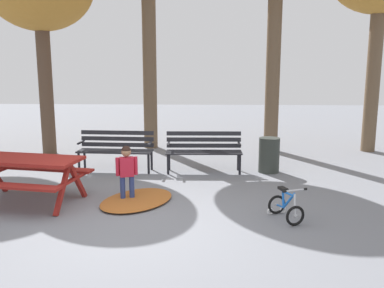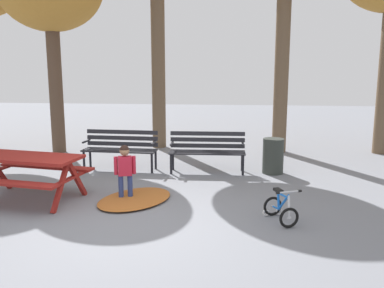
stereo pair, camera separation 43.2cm
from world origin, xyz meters
name	(u,v)px [view 2 (the right image)]	position (x,y,z in m)	size (l,w,h in m)	color
ground	(125,224)	(0.00, 0.00, 0.00)	(36.00, 36.00, 0.00)	slate
picnic_table	(27,166)	(-1.91, 0.95, 0.59)	(2.00, 1.63, 0.79)	maroon
park_bench_far_left	(121,146)	(-0.90, 3.19, 0.51)	(1.62, 0.53, 0.85)	#232328
park_bench_left	(207,148)	(0.99, 3.16, 0.51)	(1.61, 0.50, 0.85)	#232328
child_standing	(125,169)	(-0.26, 1.08, 0.55)	(0.35, 0.22, 0.96)	navy
kids_bicycle	(280,208)	(2.25, 0.33, 0.20)	(0.52, 0.63, 0.54)	black
leaf_pile	(135,199)	(-0.10, 1.07, 0.04)	(1.45, 1.02, 0.07)	#9E5623
trash_bin	(273,156)	(2.38, 3.16, 0.37)	(0.44, 0.44, 0.74)	#2D332D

